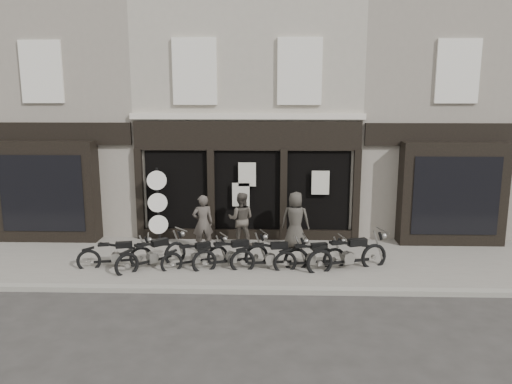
{
  "coord_description": "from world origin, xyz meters",
  "views": [
    {
      "loc": [
        0.75,
        -12.62,
        4.75
      ],
      "look_at": [
        0.32,
        1.6,
        1.93
      ],
      "focal_mm": 35.0,
      "sensor_mm": 36.0,
      "label": 1
    }
  ],
  "objects_px": {
    "man_centre": "(241,219)",
    "advert_sign_post": "(158,209)",
    "man_left": "(203,223)",
    "motorcycle_2": "(196,257)",
    "motorcycle_6": "(348,257)",
    "motorcycle_4": "(271,258)",
    "man_right": "(295,220)",
    "motorcycle_0": "(116,257)",
    "motorcycle_1": "(153,257)",
    "motorcycle_3": "(232,257)",
    "motorcycle_5": "(311,259)"
  },
  "relations": [
    {
      "from": "man_left",
      "to": "advert_sign_post",
      "type": "height_order",
      "value": "advert_sign_post"
    },
    {
      "from": "motorcycle_3",
      "to": "man_left",
      "type": "distance_m",
      "value": 1.79
    },
    {
      "from": "man_centre",
      "to": "man_right",
      "type": "xyz_separation_m",
      "value": [
        1.66,
        -0.2,
        0.04
      ]
    },
    {
      "from": "man_centre",
      "to": "advert_sign_post",
      "type": "xyz_separation_m",
      "value": [
        -2.61,
        0.21,
        0.26
      ]
    },
    {
      "from": "motorcycle_3",
      "to": "man_right",
      "type": "relative_size",
      "value": 1.18
    },
    {
      "from": "motorcycle_3",
      "to": "motorcycle_6",
      "type": "xyz_separation_m",
      "value": [
        3.13,
        -0.05,
        0.04
      ]
    },
    {
      "from": "motorcycle_6",
      "to": "motorcycle_2",
      "type": "bearing_deg",
      "value": 159.98
    },
    {
      "from": "motorcycle_2",
      "to": "man_right",
      "type": "distance_m",
      "value": 3.35
    },
    {
      "from": "motorcycle_0",
      "to": "motorcycle_4",
      "type": "height_order",
      "value": "motorcycle_4"
    },
    {
      "from": "motorcycle_2",
      "to": "man_centre",
      "type": "bearing_deg",
      "value": 32.34
    },
    {
      "from": "motorcycle_1",
      "to": "man_left",
      "type": "bearing_deg",
      "value": 8.37
    },
    {
      "from": "motorcycle_1",
      "to": "man_centre",
      "type": "height_order",
      "value": "man_centre"
    },
    {
      "from": "motorcycle_3",
      "to": "man_left",
      "type": "height_order",
      "value": "man_left"
    },
    {
      "from": "motorcycle_0",
      "to": "motorcycle_3",
      "type": "distance_m",
      "value": 3.14
    },
    {
      "from": "motorcycle_1",
      "to": "motorcycle_6",
      "type": "relative_size",
      "value": 0.77
    },
    {
      "from": "motorcycle_0",
      "to": "advert_sign_post",
      "type": "height_order",
      "value": "advert_sign_post"
    },
    {
      "from": "man_right",
      "to": "motorcycle_5",
      "type": "bearing_deg",
      "value": 109.48
    },
    {
      "from": "motorcycle_3",
      "to": "motorcycle_5",
      "type": "xyz_separation_m",
      "value": [
        2.14,
        -0.02,
        -0.02
      ]
    },
    {
      "from": "man_centre",
      "to": "advert_sign_post",
      "type": "bearing_deg",
      "value": 0.45
    },
    {
      "from": "motorcycle_1",
      "to": "motorcycle_4",
      "type": "relative_size",
      "value": 0.82
    },
    {
      "from": "man_centre",
      "to": "advert_sign_post",
      "type": "height_order",
      "value": "advert_sign_post"
    },
    {
      "from": "motorcycle_5",
      "to": "motorcycle_6",
      "type": "height_order",
      "value": "motorcycle_6"
    },
    {
      "from": "motorcycle_5",
      "to": "man_centre",
      "type": "relative_size",
      "value": 1.2
    },
    {
      "from": "motorcycle_4",
      "to": "man_centre",
      "type": "height_order",
      "value": "man_centre"
    },
    {
      "from": "motorcycle_6",
      "to": "man_right",
      "type": "xyz_separation_m",
      "value": [
        -1.33,
        1.85,
        0.54
      ]
    },
    {
      "from": "man_right",
      "to": "motorcycle_4",
      "type": "bearing_deg",
      "value": 77.55
    },
    {
      "from": "advert_sign_post",
      "to": "motorcycle_4",
      "type": "bearing_deg",
      "value": -49.19
    },
    {
      "from": "motorcycle_3",
      "to": "advert_sign_post",
      "type": "relative_size",
      "value": 0.82
    },
    {
      "from": "motorcycle_2",
      "to": "man_right",
      "type": "bearing_deg",
      "value": 4.45
    },
    {
      "from": "man_left",
      "to": "advert_sign_post",
      "type": "bearing_deg",
      "value": -44.0
    },
    {
      "from": "motorcycle_4",
      "to": "motorcycle_1",
      "type": "bearing_deg",
      "value": 171.91
    },
    {
      "from": "motorcycle_3",
      "to": "motorcycle_4",
      "type": "distance_m",
      "value": 1.06
    },
    {
      "from": "man_centre",
      "to": "man_left",
      "type": "bearing_deg",
      "value": 33.66
    },
    {
      "from": "motorcycle_3",
      "to": "man_right",
      "type": "distance_m",
      "value": 2.61
    },
    {
      "from": "motorcycle_4",
      "to": "motorcycle_5",
      "type": "distance_m",
      "value": 1.09
    },
    {
      "from": "motorcycle_0",
      "to": "motorcycle_5",
      "type": "relative_size",
      "value": 1.0
    },
    {
      "from": "motorcycle_0",
      "to": "man_centre",
      "type": "bearing_deg",
      "value": 19.28
    },
    {
      "from": "motorcycle_1",
      "to": "man_right",
      "type": "height_order",
      "value": "man_right"
    },
    {
      "from": "motorcycle_1",
      "to": "man_right",
      "type": "bearing_deg",
      "value": -17.48
    },
    {
      "from": "motorcycle_2",
      "to": "advert_sign_post",
      "type": "xyz_separation_m",
      "value": [
        -1.49,
        2.18,
        0.85
      ]
    },
    {
      "from": "motorcycle_2",
      "to": "man_centre",
      "type": "height_order",
      "value": "man_centre"
    },
    {
      "from": "man_centre",
      "to": "motorcycle_4",
      "type": "bearing_deg",
      "value": 118.67
    },
    {
      "from": "motorcycle_1",
      "to": "motorcycle_2",
      "type": "height_order",
      "value": "motorcycle_1"
    },
    {
      "from": "motorcycle_4",
      "to": "man_right",
      "type": "height_order",
      "value": "man_right"
    },
    {
      "from": "man_left",
      "to": "motorcycle_3",
      "type": "bearing_deg",
      "value": 108.72
    },
    {
      "from": "motorcycle_0",
      "to": "man_centre",
      "type": "distance_m",
      "value": 3.91
    },
    {
      "from": "motorcycle_2",
      "to": "motorcycle_6",
      "type": "xyz_separation_m",
      "value": [
        4.11,
        -0.08,
        0.08
      ]
    },
    {
      "from": "motorcycle_0",
      "to": "motorcycle_1",
      "type": "xyz_separation_m",
      "value": [
        1.0,
        -0.01,
        0.03
      ]
    },
    {
      "from": "man_centre",
      "to": "man_right",
      "type": "distance_m",
      "value": 1.67
    },
    {
      "from": "motorcycle_0",
      "to": "man_left",
      "type": "relative_size",
      "value": 1.17
    }
  ]
}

